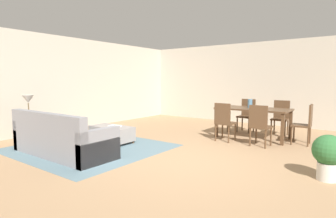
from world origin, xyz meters
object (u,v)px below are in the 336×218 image
(book_on_ottoman, at_px, (115,126))
(vase_centerpiece, at_px, (250,103))
(side_table, at_px, (29,124))
(dining_chair_near_right, at_px, (260,123))
(couch, at_px, (61,140))
(dining_table, at_px, (253,112))
(dining_chair_head_east, at_px, (306,122))
(ottoman_table, at_px, (112,133))
(potted_plant, at_px, (328,154))
(dining_chair_far_left, at_px, (247,113))
(dining_chair_near_left, at_px, (224,120))
(dining_chair_far_right, at_px, (281,116))
(table_lamp, at_px, (28,100))

(book_on_ottoman, bearing_deg, vase_centerpiece, 47.30)
(side_table, height_order, dining_chair_near_right, dining_chair_near_right)
(couch, height_order, vase_centerpiece, vase_centerpiece)
(vase_centerpiece, bearing_deg, side_table, -135.81)
(dining_table, xyz_separation_m, book_on_ottoman, (-2.38, -2.44, -0.27))
(dining_chair_near_right, xyz_separation_m, dining_chair_head_east, (0.77, 0.80, 0.00))
(ottoman_table, distance_m, potted_plant, 4.40)
(ottoman_table, distance_m, dining_chair_far_left, 3.83)
(dining_chair_near_left, relative_size, vase_centerpiece, 4.20)
(dining_chair_near_left, xyz_separation_m, vase_centerpiece, (0.32, 0.83, 0.35))
(side_table, bearing_deg, dining_table, 43.18)
(dining_chair_near_left, bearing_deg, dining_table, 62.56)
(dining_table, relative_size, dining_chair_far_right, 1.89)
(book_on_ottoman, bearing_deg, dining_chair_far_left, 59.01)
(dining_chair_near_right, height_order, book_on_ottoman, dining_chair_near_right)
(book_on_ottoman, bearing_deg, dining_chair_near_right, 29.88)
(potted_plant, bearing_deg, side_table, -166.33)
(dining_chair_near_right, bearing_deg, dining_chair_far_right, 89.11)
(dining_chair_far_left, height_order, potted_plant, dining_chair_far_left)
(ottoman_table, xyz_separation_m, dining_chair_far_left, (2.04, 3.23, 0.30))
(table_lamp, distance_m, dining_chair_far_left, 5.65)
(couch, distance_m, potted_plant, 4.62)
(dining_chair_near_left, xyz_separation_m, potted_plant, (2.32, -1.45, -0.13))
(vase_centerpiece, xyz_separation_m, potted_plant, (2.00, -2.28, -0.48))
(ottoman_table, xyz_separation_m, dining_chair_near_left, (2.07, 1.65, 0.30))
(couch, bearing_deg, dining_chair_head_east, 45.75)
(side_table, bearing_deg, book_on_ottoman, 38.80)
(vase_centerpiece, distance_m, book_on_ottoman, 3.40)
(book_on_ottoman, xyz_separation_m, potted_plant, (4.29, 0.19, -0.01))
(couch, distance_m, dining_table, 4.52)
(couch, xyz_separation_m, side_table, (-1.44, 0.12, 0.17))
(table_lamp, bearing_deg, vase_centerpiece, 44.19)
(side_table, height_order, dining_chair_head_east, dining_chair_head_east)
(couch, relative_size, dining_chair_near_right, 2.49)
(ottoman_table, bearing_deg, dining_chair_head_east, 33.36)
(couch, height_order, table_lamp, table_lamp)
(couch, height_order, potted_plant, couch)
(dining_chair_head_east, xyz_separation_m, vase_centerpiece, (-1.30, 0.05, 0.35))
(vase_centerpiece, bearing_deg, dining_chair_head_east, -2.30)
(dining_chair_near_left, xyz_separation_m, book_on_ottoman, (-1.97, -1.65, -0.12))
(dining_chair_near_right, distance_m, book_on_ottoman, 3.26)
(dining_chair_near_left, bearing_deg, side_table, -140.60)
(table_lamp, height_order, dining_table, table_lamp)
(dining_chair_head_east, relative_size, book_on_ottoman, 3.54)
(couch, distance_m, table_lamp, 1.61)
(dining_table, relative_size, dining_chair_head_east, 1.89)
(dining_chair_far_right, bearing_deg, dining_chair_near_right, -90.89)
(table_lamp, xyz_separation_m, dining_chair_near_left, (3.49, 2.86, -0.49))
(couch, xyz_separation_m, book_on_ottoman, (0.07, 1.33, 0.10))
(couch, bearing_deg, dining_chair_near_left, 55.56)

